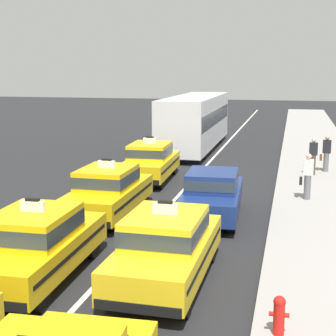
% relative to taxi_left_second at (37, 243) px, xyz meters
% --- Properties ---
extents(lane_stripe_left_right, '(0.14, 80.00, 0.01)m').
position_rel_taxi_left_second_xyz_m(lane_stripe_left_right, '(1.42, 12.32, -0.87)').
color(lane_stripe_left_right, silver).
rests_on(lane_stripe_left_right, ground).
extents(sidewalk_curb, '(4.00, 90.00, 0.15)m').
position_rel_taxi_left_second_xyz_m(sidewalk_curb, '(7.02, 7.32, -0.80)').
color(sidewalk_curb, '#9E9993').
rests_on(sidewalk_curb, ground).
extents(taxi_left_second, '(1.95, 4.61, 1.96)m').
position_rel_taxi_left_second_xyz_m(taxi_left_second, '(0.00, 0.00, 0.00)').
color(taxi_left_second, black).
rests_on(taxi_left_second, ground).
extents(taxi_left_third, '(1.86, 4.57, 1.96)m').
position_rel_taxi_left_second_xyz_m(taxi_left_third, '(-0.20, 5.26, 0.00)').
color(taxi_left_third, black).
rests_on(taxi_left_third, ground).
extents(taxi_left_fourth, '(2.01, 4.63, 1.96)m').
position_rel_taxi_left_second_xyz_m(taxi_left_fourth, '(-0.35, 10.96, 0.00)').
color(taxi_left_fourth, black).
rests_on(taxi_left_fourth, ground).
extents(bus_left_fifth, '(2.60, 11.22, 3.22)m').
position_rel_taxi_left_second_xyz_m(bus_left_fifth, '(-0.09, 20.24, 0.94)').
color(bus_left_fifth, black).
rests_on(bus_left_fifth, ground).
extents(taxi_right_second, '(1.85, 4.57, 1.96)m').
position_rel_taxi_left_second_xyz_m(taxi_right_second, '(2.94, 0.50, 0.00)').
color(taxi_right_second, black).
rests_on(taxi_right_second, ground).
extents(sedan_right_third, '(1.99, 4.39, 1.58)m').
position_rel_taxi_left_second_xyz_m(sedan_right_third, '(3.15, 5.87, -0.03)').
color(sedan_right_third, black).
rests_on(sedan_right_third, ground).
extents(pedestrian_near_crosswalk, '(0.36, 0.24, 1.66)m').
position_rel_taxi_left_second_xyz_m(pedestrian_near_crosswalk, '(6.53, 13.17, 0.11)').
color(pedestrian_near_crosswalk, '#473828').
rests_on(pedestrian_near_crosswalk, sidewalk_curb).
extents(pedestrian_by_storefront, '(0.47, 0.24, 1.67)m').
position_rel_taxi_left_second_xyz_m(pedestrian_by_storefront, '(7.14, 14.14, 0.11)').
color(pedestrian_by_storefront, slate).
rests_on(pedestrian_by_storefront, sidewalk_curb).
extents(pedestrian_trailing, '(0.47, 0.24, 1.68)m').
position_rel_taxi_left_second_xyz_m(pedestrian_trailing, '(6.19, 8.60, 0.11)').
color(pedestrian_trailing, slate).
rests_on(pedestrian_trailing, sidewalk_curb).
extents(fire_hydrant, '(0.36, 0.22, 0.73)m').
position_rel_taxi_left_second_xyz_m(fire_hydrant, '(5.50, -1.54, -0.33)').
color(fire_hydrant, red).
rests_on(fire_hydrant, sidewalk_curb).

